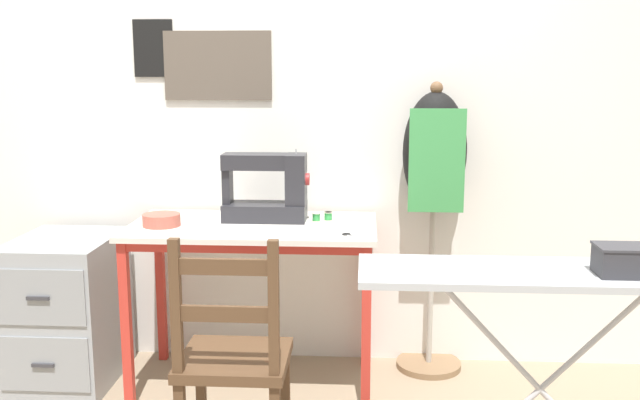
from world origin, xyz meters
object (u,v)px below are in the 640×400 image
object	(u,v)px
sewing_machine	(270,189)
thread_spool_mid_table	(328,216)
scissors	(351,236)
thread_spool_near_machine	(316,217)
fabric_bowl	(162,220)
storage_box	(622,260)
filing_cabinet	(68,310)
wooden_chair	(233,359)
dress_form	(434,170)
ironing_board	(546,283)

from	to	relation	value
sewing_machine	thread_spool_mid_table	world-z (taller)	sewing_machine
scissors	thread_spool_near_machine	bearing A→B (deg)	119.92
sewing_machine	scissors	xyz separation A→B (m)	(0.38, -0.29, -0.14)
fabric_bowl	scissors	xyz separation A→B (m)	(0.85, -0.14, -0.03)
thread_spool_mid_table	storage_box	bearing A→B (deg)	-44.21
fabric_bowl	storage_box	bearing A→B (deg)	-24.86
fabric_bowl	storage_box	size ratio (longest dim) A/B	1.00
scissors	filing_cabinet	world-z (taller)	scissors
thread_spool_mid_table	scissors	bearing A→B (deg)	-70.25
scissors	wooden_chair	world-z (taller)	wooden_chair
thread_spool_mid_table	wooden_chair	world-z (taller)	wooden_chair
wooden_chair	fabric_bowl	bearing A→B (deg)	124.57
dress_form	scissors	bearing A→B (deg)	-130.61
scissors	sewing_machine	bearing A→B (deg)	142.34
fabric_bowl	wooden_chair	distance (m)	0.85
wooden_chair	filing_cabinet	xyz separation A→B (m)	(-0.92, 0.69, -0.07)
fabric_bowl	thread_spool_mid_table	bearing A→B (deg)	12.49
scissors	dress_form	xyz separation A→B (m)	(0.39, 0.45, 0.22)
wooden_chair	filing_cabinet	size ratio (longest dim) A/B	1.30
dress_form	filing_cabinet	bearing A→B (deg)	-171.92
fabric_bowl	filing_cabinet	distance (m)	0.67
filing_cabinet	wooden_chair	bearing A→B (deg)	-36.75
thread_spool_near_machine	wooden_chair	bearing A→B (deg)	-108.35
scissors	fabric_bowl	bearing A→B (deg)	170.34
scissors	wooden_chair	bearing A→B (deg)	-131.16
scissors	thread_spool_near_machine	distance (m)	0.33
fabric_bowl	thread_spool_near_machine	distance (m)	0.70
wooden_chair	dress_form	bearing A→B (deg)	49.11
scissors	thread_spool_mid_table	xyz separation A→B (m)	(-0.11, 0.31, 0.02)
sewing_machine	wooden_chair	xyz separation A→B (m)	(-0.04, -0.77, -0.50)
wooden_chair	filing_cabinet	world-z (taller)	wooden_chair
sewing_machine	fabric_bowl	size ratio (longest dim) A/B	2.36
wooden_chair	ironing_board	xyz separation A→B (m)	(1.08, -0.14, 0.36)
thread_spool_mid_table	filing_cabinet	world-z (taller)	thread_spool_mid_table
dress_form	wooden_chair	bearing A→B (deg)	-130.89
wooden_chair	storage_box	world-z (taller)	storage_box
fabric_bowl	wooden_chair	size ratio (longest dim) A/B	0.19
thread_spool_mid_table	ironing_board	bearing A→B (deg)	-50.25
scissors	dress_form	world-z (taller)	dress_form
filing_cabinet	thread_spool_near_machine	bearing A→B (deg)	4.03
ironing_board	thread_spool_mid_table	bearing A→B (deg)	129.75
ironing_board	storage_box	distance (m)	0.25
filing_cabinet	dress_form	world-z (taller)	dress_form
thread_spool_mid_table	sewing_machine	bearing A→B (deg)	-176.65
scissors	thread_spool_mid_table	bearing A→B (deg)	109.75
thread_spool_mid_table	wooden_chair	size ratio (longest dim) A/B	0.05
sewing_machine	ironing_board	distance (m)	1.39
thread_spool_mid_table	filing_cabinet	size ratio (longest dim) A/B	0.06
fabric_bowl	thread_spool_mid_table	world-z (taller)	fabric_bowl
filing_cabinet	storage_box	size ratio (longest dim) A/B	4.11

